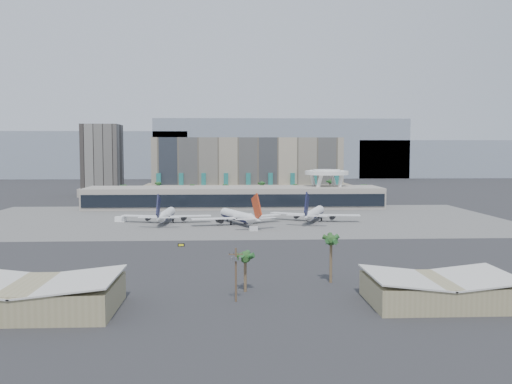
{
  "coord_description": "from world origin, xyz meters",
  "views": [
    {
      "loc": [
        -3.67,
        -220.05,
        33.54
      ],
      "look_at": [
        9.16,
        40.0,
        14.27
      ],
      "focal_mm": 40.0,
      "sensor_mm": 36.0,
      "label": 1
    }
  ],
  "objects_px": {
    "taxiway_sign": "(181,245)",
    "airliner_right": "(314,213)",
    "utility_pole": "(236,270)",
    "service_vehicle_b": "(254,229)",
    "airliner_centre": "(239,216)",
    "service_vehicle_a": "(121,219)",
    "airliner_left": "(166,215)"
  },
  "relations": [
    {
      "from": "airliner_left",
      "to": "airliner_right",
      "type": "bearing_deg",
      "value": 5.27
    },
    {
      "from": "service_vehicle_a",
      "to": "taxiway_sign",
      "type": "height_order",
      "value": "service_vehicle_a"
    },
    {
      "from": "airliner_centre",
      "to": "taxiway_sign",
      "type": "relative_size",
      "value": 18.04
    },
    {
      "from": "utility_pole",
      "to": "service_vehicle_a",
      "type": "relative_size",
      "value": 2.42
    },
    {
      "from": "airliner_left",
      "to": "service_vehicle_a",
      "type": "bearing_deg",
      "value": 170.3
    },
    {
      "from": "airliner_centre",
      "to": "service_vehicle_b",
      "type": "height_order",
      "value": "airliner_centre"
    },
    {
      "from": "taxiway_sign",
      "to": "airliner_centre",
      "type": "bearing_deg",
      "value": 66.58
    },
    {
      "from": "utility_pole",
      "to": "service_vehicle_b",
      "type": "xyz_separation_m",
      "value": [
        8.89,
        110.23,
        -6.24
      ]
    },
    {
      "from": "airliner_centre",
      "to": "airliner_right",
      "type": "relative_size",
      "value": 0.99
    },
    {
      "from": "taxiway_sign",
      "to": "service_vehicle_a",
      "type": "bearing_deg",
      "value": 112.76
    },
    {
      "from": "utility_pole",
      "to": "airliner_left",
      "type": "bearing_deg",
      "value": 102.41
    },
    {
      "from": "taxiway_sign",
      "to": "airliner_left",
      "type": "bearing_deg",
      "value": 97.73
    },
    {
      "from": "airliner_right",
      "to": "service_vehicle_a",
      "type": "bearing_deg",
      "value": -162.96
    },
    {
      "from": "utility_pole",
      "to": "service_vehicle_b",
      "type": "height_order",
      "value": "utility_pole"
    },
    {
      "from": "service_vehicle_a",
      "to": "service_vehicle_b",
      "type": "height_order",
      "value": "service_vehicle_a"
    },
    {
      "from": "service_vehicle_a",
      "to": "service_vehicle_b",
      "type": "xyz_separation_m",
      "value": [
        60.77,
        -32.99,
        -0.31
      ]
    },
    {
      "from": "taxiway_sign",
      "to": "airliner_right",
      "type": "bearing_deg",
      "value": 46.72
    },
    {
      "from": "utility_pole",
      "to": "airliner_centre",
      "type": "distance_m",
      "value": 130.4
    },
    {
      "from": "airliner_centre",
      "to": "airliner_left",
      "type": "bearing_deg",
      "value": 144.23
    },
    {
      "from": "airliner_right",
      "to": "service_vehicle_b",
      "type": "distance_m",
      "value": 42.56
    },
    {
      "from": "service_vehicle_b",
      "to": "taxiway_sign",
      "type": "relative_size",
      "value": 1.49
    },
    {
      "from": "airliner_centre",
      "to": "airliner_right",
      "type": "bearing_deg",
      "value": -6.59
    },
    {
      "from": "service_vehicle_b",
      "to": "airliner_left",
      "type": "bearing_deg",
      "value": 144.39
    },
    {
      "from": "utility_pole",
      "to": "airliner_right",
      "type": "xyz_separation_m",
      "value": [
        38.7,
        140.47,
        -3.28
      ]
    },
    {
      "from": "airliner_right",
      "to": "service_vehicle_a",
      "type": "height_order",
      "value": "airliner_right"
    },
    {
      "from": "utility_pole",
      "to": "airliner_left",
      "type": "height_order",
      "value": "airliner_left"
    },
    {
      "from": "airliner_right",
      "to": "service_vehicle_b",
      "type": "relative_size",
      "value": 12.18
    },
    {
      "from": "airliner_centre",
      "to": "utility_pole",
      "type": "bearing_deg",
      "value": -113.85
    },
    {
      "from": "utility_pole",
      "to": "service_vehicle_b",
      "type": "distance_m",
      "value": 110.77
    },
    {
      "from": "airliner_left",
      "to": "airliner_right",
      "type": "height_order",
      "value": "airliner_right"
    },
    {
      "from": "utility_pole",
      "to": "airliner_right",
      "type": "bearing_deg",
      "value": 74.6
    },
    {
      "from": "airliner_left",
      "to": "taxiway_sign",
      "type": "xyz_separation_m",
      "value": [
        12.4,
        -64.89,
        -3.22
      ]
    }
  ]
}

